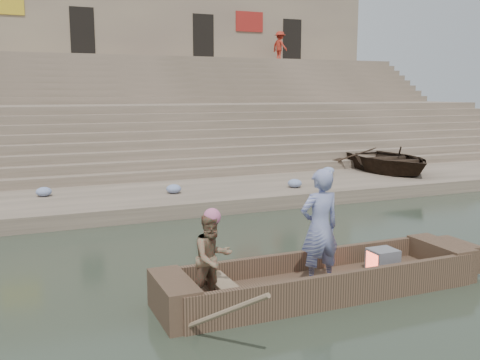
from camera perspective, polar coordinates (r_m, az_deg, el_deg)
ground at (r=10.08m, az=14.92°, el=-10.39°), size 120.00×120.00×0.00m
lower_landing at (r=16.83m, az=-1.93°, el=-1.46°), size 32.00×4.00×0.40m
mid_landing at (r=23.77m, az=-8.47°, el=4.52°), size 32.00×3.00×2.80m
upper_landing at (r=30.53m, az=-11.86°, el=7.72°), size 32.00×3.00×5.20m
ghat_steps at (r=25.38m, az=-9.45°, el=5.69°), size 32.00×11.00×5.20m
building_wall at (r=34.52m, az=-13.35°, el=12.81°), size 32.00×5.07×11.20m
main_rowboat at (r=9.31m, az=8.58°, el=-11.11°), size 5.00×1.30×0.22m
rowboat_trim at (r=9.35m, az=9.73°, el=-9.78°), size 6.04×2.63×2.05m
standing_man at (r=8.83m, az=8.40°, el=-4.99°), size 0.71×0.47×1.92m
rowing_man at (r=8.07m, az=-2.93°, el=-8.25°), size 0.77×0.67×1.38m
television at (r=9.88m, az=14.78°, el=-8.21°), size 0.46×0.42×0.40m
beached_rowboat at (r=20.79m, az=15.24°, el=2.14°), size 3.52×4.71×0.93m
pedestrian at (r=33.99m, az=4.23°, el=13.91°), size 0.93×1.27×1.77m
cloth_bundles at (r=16.85m, az=-2.25°, el=-0.30°), size 10.13×2.36×0.26m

